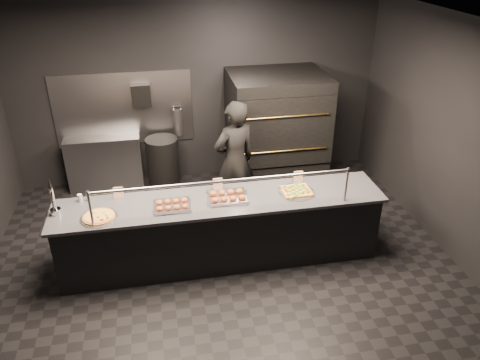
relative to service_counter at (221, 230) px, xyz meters
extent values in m
plane|color=black|center=(0.00, 0.00, -0.46)|extent=(6.00, 6.00, 0.00)
plane|color=black|center=(0.00, 0.00, 2.54)|extent=(6.00, 6.00, 0.00)
cube|color=black|center=(0.00, 2.50, 1.04)|extent=(6.00, 0.04, 3.00)
cube|color=black|center=(0.00, -2.50, 1.04)|extent=(6.00, 0.04, 3.00)
cube|color=black|center=(3.00, 0.00, 1.04)|extent=(0.04, 5.00, 3.00)
cube|color=#99999E|center=(-1.20, 2.48, 0.84)|extent=(2.20, 0.02, 1.20)
cube|color=black|center=(0.00, 0.00, -0.02)|extent=(4.00, 0.70, 0.88)
cube|color=#38383D|center=(0.00, 0.00, 0.44)|extent=(4.10, 0.78, 0.04)
cylinder|color=#99999E|center=(-1.50, -0.30, 0.68)|extent=(0.03, 0.03, 0.45)
cylinder|color=#99999E|center=(1.50, -0.30, 0.68)|extent=(0.03, 0.03, 0.45)
cylinder|color=#99999E|center=(0.00, -0.30, 0.88)|extent=(3.00, 0.04, 0.04)
cube|color=black|center=(1.20, 1.90, -0.16)|extent=(1.50, 1.15, 0.60)
cube|color=black|center=(1.20, 1.90, 0.44)|extent=(1.50, 1.20, 0.55)
cube|color=black|center=(1.20, 1.90, 0.99)|extent=(1.50, 1.20, 0.55)
cube|color=black|center=(1.20, 1.90, 1.36)|extent=(1.50, 1.20, 0.18)
cylinder|color=gold|center=(1.20, 1.28, 0.44)|extent=(1.30, 0.02, 0.02)
cylinder|color=gold|center=(1.20, 1.28, 0.99)|extent=(1.30, 0.02, 0.02)
cube|color=#99999E|center=(-1.60, 2.32, -0.01)|extent=(1.20, 0.35, 0.90)
cube|color=black|center=(-0.90, 2.39, 1.09)|extent=(0.30, 0.20, 0.35)
cylinder|color=#B2B2B7|center=(-0.35, 2.40, 0.59)|extent=(0.14, 0.14, 0.45)
cube|color=black|center=(-0.35, 2.40, 0.84)|extent=(0.10, 0.06, 0.06)
cylinder|color=silver|center=(-1.95, 0.03, 0.49)|extent=(0.12, 0.12, 0.07)
cylinder|color=silver|center=(-1.95, 0.03, 0.65)|extent=(0.04, 0.04, 0.32)
cylinder|color=silver|center=(-1.95, -0.04, 0.79)|extent=(0.02, 0.09, 0.02)
cone|color=black|center=(-1.95, 0.03, 0.87)|extent=(0.04, 0.04, 0.12)
cylinder|color=silver|center=(-1.45, -0.15, 0.46)|extent=(0.43, 0.43, 0.01)
cylinder|color=#C07D3D|center=(-1.45, -0.15, 0.47)|extent=(0.37, 0.37, 0.02)
cylinder|color=#FFCA53|center=(-1.45, -0.15, 0.49)|extent=(0.32, 0.32, 0.01)
cube|color=silver|center=(-0.60, -0.07, 0.47)|extent=(0.47, 0.36, 0.02)
ellipsoid|color=#9B5021|center=(-0.75, -0.14, 0.50)|extent=(0.08, 0.08, 0.05)
ellipsoid|color=#9B5021|center=(-0.75, 0.00, 0.50)|extent=(0.08, 0.08, 0.05)
ellipsoid|color=#9B5021|center=(-0.65, -0.14, 0.50)|extent=(0.08, 0.08, 0.05)
ellipsoid|color=#9B5021|center=(-0.65, 0.00, 0.50)|extent=(0.08, 0.08, 0.05)
ellipsoid|color=#9B5021|center=(-0.55, -0.14, 0.50)|extent=(0.08, 0.08, 0.05)
ellipsoid|color=#9B5021|center=(-0.55, 0.00, 0.50)|extent=(0.08, 0.08, 0.05)
ellipsoid|color=#9B5021|center=(-0.45, -0.14, 0.50)|extent=(0.08, 0.08, 0.05)
ellipsoid|color=#9B5021|center=(-0.45, 0.00, 0.50)|extent=(0.08, 0.08, 0.05)
cube|color=silver|center=(0.09, 0.01, 0.47)|extent=(0.54, 0.44, 0.02)
ellipsoid|color=#9B5021|center=(-0.08, -0.07, 0.50)|extent=(0.09, 0.09, 0.06)
ellipsoid|color=#9B5021|center=(-0.08, 0.09, 0.50)|extent=(0.09, 0.09, 0.06)
ellipsoid|color=#9B5021|center=(0.03, -0.07, 0.50)|extent=(0.09, 0.09, 0.06)
ellipsoid|color=#9B5021|center=(0.03, 0.09, 0.50)|extent=(0.09, 0.09, 0.06)
ellipsoid|color=#9B5021|center=(0.14, -0.07, 0.50)|extent=(0.09, 0.09, 0.06)
ellipsoid|color=#9B5021|center=(0.14, 0.09, 0.50)|extent=(0.09, 0.09, 0.06)
ellipsoid|color=#9B5021|center=(0.25, -0.07, 0.50)|extent=(0.09, 0.09, 0.06)
ellipsoid|color=#9B5021|center=(0.25, 0.09, 0.50)|extent=(0.09, 0.09, 0.06)
cylinder|color=silver|center=(0.97, 0.00, 0.46)|extent=(0.46, 0.46, 0.01)
cube|color=#C07D3D|center=(0.97, 0.00, 0.48)|extent=(0.37, 0.34, 0.02)
cube|color=#FFCA53|center=(0.97, 0.00, 0.49)|extent=(0.35, 0.32, 0.01)
cube|color=#529F2F|center=(0.97, 0.00, 0.50)|extent=(0.33, 0.30, 0.01)
cylinder|color=silver|center=(-1.70, 0.28, 0.51)|extent=(0.06, 0.06, 0.10)
cylinder|color=silver|center=(-1.60, 0.28, 0.50)|extent=(0.04, 0.04, 0.08)
cube|color=white|center=(-1.24, 0.28, 0.53)|extent=(0.12, 0.04, 0.15)
cube|color=white|center=(0.01, 0.28, 0.53)|extent=(0.12, 0.04, 0.15)
cube|color=white|center=(1.08, 0.28, 0.53)|extent=(0.12, 0.04, 0.15)
cylinder|color=black|center=(-0.65, 2.13, -0.02)|extent=(0.53, 0.53, 0.88)
imported|color=black|center=(0.37, 1.07, 0.44)|extent=(0.77, 0.64, 1.81)
camera|label=1|loc=(-0.69, -4.93, 3.42)|focal=35.00mm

